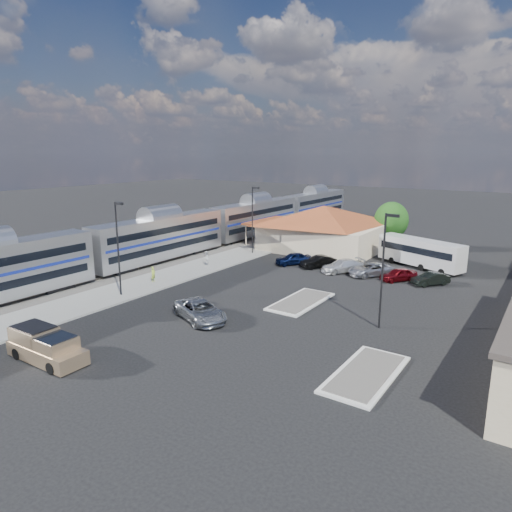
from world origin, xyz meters
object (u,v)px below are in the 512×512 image
Objects in this scene: pickup_truck at (47,347)px; coach_bus at (420,251)px; station_depot at (323,227)px; suv at (200,310)px.

coach_bus reaches higher than pickup_truck.
station_depot reaches higher than coach_bus.
suv is at bearing -82.75° from station_depot.
pickup_truck is 11.81m from suv.
coach_bus is (13.51, 38.95, 0.98)m from pickup_truck.
station_depot reaches higher than pickup_truck.
suv is at bearing -178.47° from coach_bus.
suv is 29.46m from coach_bus.
station_depot is 1.72× the size of coach_bus.
station_depot is at bearing 100.12° from coach_bus.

